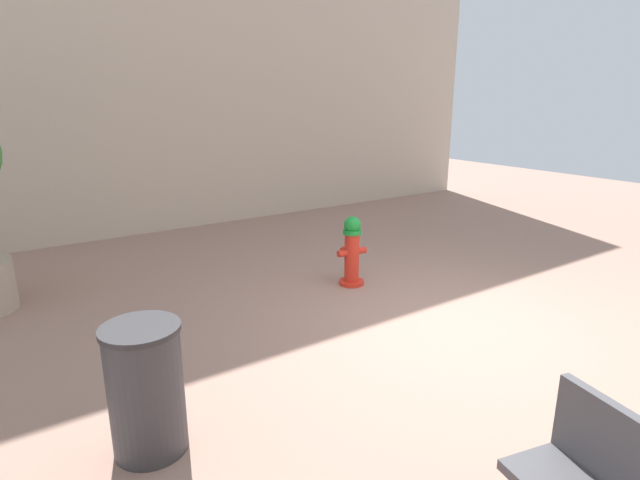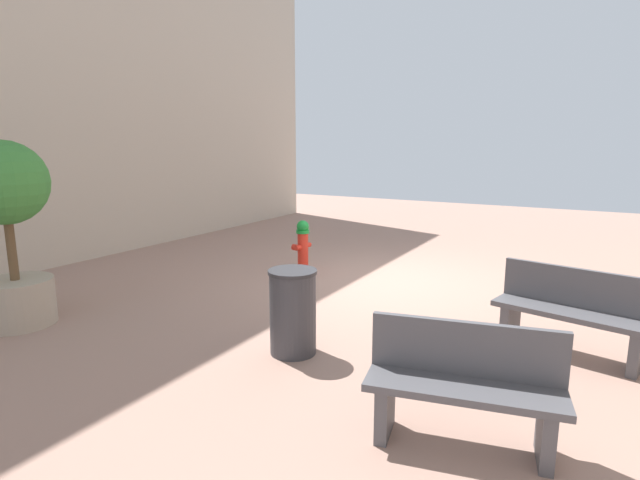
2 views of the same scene
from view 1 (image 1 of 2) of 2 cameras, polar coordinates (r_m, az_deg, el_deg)
name	(u,v)px [view 1 (image 1 of 2)]	position (r m, az deg, el deg)	size (l,w,h in m)	color
ground_plane	(454,327)	(5.82, 14.76, -9.40)	(23.40, 23.40, 0.00)	#9E7A6B
fire_hydrant	(352,251)	(6.70, 3.56, -1.19)	(0.40, 0.42, 0.93)	red
trash_bin	(146,389)	(3.86, -18.90, -15.52)	(0.54, 0.54, 0.95)	#38383D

